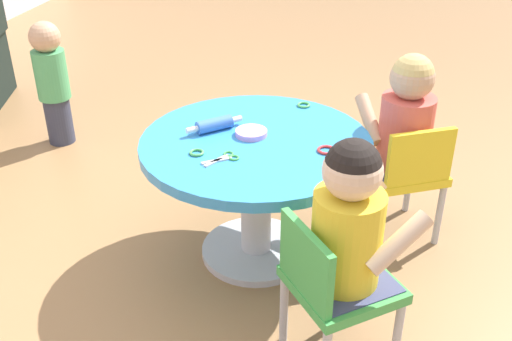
% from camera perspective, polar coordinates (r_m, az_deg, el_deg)
% --- Properties ---
extents(ground_plane, '(10.00, 10.00, 0.00)m').
position_cam_1_polar(ground_plane, '(2.51, -0.00, -7.73)').
color(ground_plane, '#9E7247').
extents(craft_table, '(0.86, 0.86, 0.52)m').
position_cam_1_polar(craft_table, '(2.29, -0.00, 0.03)').
color(craft_table, silver).
rests_on(craft_table, ground).
extents(child_chair_left, '(0.42, 0.42, 0.54)m').
position_cam_1_polar(child_chair_left, '(1.89, 7.24, -10.65)').
color(child_chair_left, '#B7B7BC').
rests_on(child_chair_left, ground).
extents(seated_child_left, '(0.42, 0.44, 0.51)m').
position_cam_1_polar(seated_child_left, '(1.77, 8.79, -4.64)').
color(seated_child_left, '#3F4772').
rests_on(seated_child_left, ground).
extents(child_chair_right, '(0.41, 0.41, 0.54)m').
position_cam_1_polar(child_chair_right, '(2.52, 13.75, -0.18)').
color(child_chair_right, '#B7B7BC').
rests_on(child_chair_right, ground).
extents(seated_child_right, '(0.43, 0.40, 0.51)m').
position_cam_1_polar(seated_child_right, '(2.45, 13.95, 4.88)').
color(seated_child_right, '#3F4772').
rests_on(seated_child_right, ground).
extents(toddler_standing, '(0.17, 0.17, 0.67)m').
position_cam_1_polar(toddler_standing, '(3.40, -18.61, 8.07)').
color(toddler_standing, '#33384C').
rests_on(toddler_standing, ground).
extents(rolling_pin, '(0.17, 0.18, 0.05)m').
position_cam_1_polar(rolling_pin, '(2.30, -3.93, 4.35)').
color(rolling_pin, '#3F72CC').
rests_on(rolling_pin, craft_table).
extents(craft_scissors, '(0.13, 0.13, 0.01)m').
position_cam_1_polar(craft_scissors, '(2.10, -2.95, 1.18)').
color(craft_scissors, silver).
rests_on(craft_scissors, craft_table).
extents(playdough_blob_0, '(0.12, 0.12, 0.02)m').
position_cam_1_polar(playdough_blob_0, '(2.26, -0.45, 3.57)').
color(playdough_blob_0, '#CC99E5').
rests_on(playdough_blob_0, craft_table).
extents(cookie_cutter_0, '(0.06, 0.06, 0.01)m').
position_cam_1_polar(cookie_cutter_0, '(2.52, 4.51, 6.17)').
color(cookie_cutter_0, '#4CB259').
rests_on(cookie_cutter_0, craft_table).
extents(cookie_cutter_1, '(0.07, 0.07, 0.01)m').
position_cam_1_polar(cookie_cutter_1, '(2.16, 6.64, 1.93)').
color(cookie_cutter_1, red).
rests_on(cookie_cutter_1, craft_table).
extents(cookie_cutter_2, '(0.05, 0.05, 0.01)m').
position_cam_1_polar(cookie_cutter_2, '(2.14, -5.58, 1.69)').
color(cookie_cutter_2, '#4CB259').
rests_on(cookie_cutter_2, craft_table).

